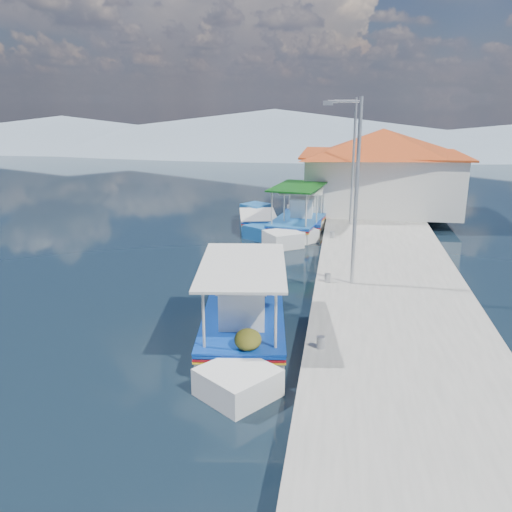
# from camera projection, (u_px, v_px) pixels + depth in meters

# --- Properties ---
(ground) EXTENTS (160.00, 160.00, 0.00)m
(ground) POSITION_uv_depth(u_px,v_px,m) (203.00, 311.00, 16.72)
(ground) COLOR black
(ground) RESTS_ON ground
(quay) EXTENTS (5.00, 44.00, 0.50)m
(quay) POSITION_uv_depth(u_px,v_px,m) (383.00, 258.00, 21.41)
(quay) COLOR #ADAAA1
(quay) RESTS_ON ground
(bollards) EXTENTS (0.20, 17.20, 0.30)m
(bollards) POSITION_uv_depth(u_px,v_px,m) (330.00, 252.00, 20.91)
(bollards) COLOR #A5A8AD
(bollards) RESTS_ON quay
(main_caique) EXTENTS (2.89, 7.52, 2.50)m
(main_caique) POSITION_uv_depth(u_px,v_px,m) (244.00, 325.00, 14.50)
(main_caique) COLOR silver
(main_caique) RESTS_ON ground
(caique_green_canopy) EXTENTS (2.91, 7.00, 2.66)m
(caique_green_canopy) POSITION_uv_depth(u_px,v_px,m) (297.00, 226.00, 26.30)
(caique_green_canopy) COLOR silver
(caique_green_canopy) RESTS_ON ground
(caique_blue_hull) EXTENTS (2.66, 5.99, 1.09)m
(caique_blue_hull) POSITION_uv_depth(u_px,v_px,m) (259.00, 222.00, 27.55)
(caique_blue_hull) COLOR #1B5CA5
(caique_blue_hull) RESTS_ON ground
(caique_far) EXTENTS (2.10, 6.81, 2.38)m
(caique_far) POSITION_uv_depth(u_px,v_px,m) (302.00, 221.00, 27.09)
(caique_far) COLOR silver
(caique_far) RESTS_ON ground
(harbor_building) EXTENTS (10.49, 10.49, 4.40)m
(harbor_building) POSITION_uv_depth(u_px,v_px,m) (381.00, 168.00, 29.16)
(harbor_building) COLOR silver
(harbor_building) RESTS_ON quay
(lamp_post_near) EXTENTS (1.21, 0.14, 6.00)m
(lamp_post_near) POSITION_uv_depth(u_px,v_px,m) (354.00, 183.00, 16.82)
(lamp_post_near) COLOR #A5A8AD
(lamp_post_near) RESTS_ON quay
(lamp_post_far) EXTENTS (1.21, 0.14, 6.00)m
(lamp_post_far) POSITION_uv_depth(u_px,v_px,m) (352.00, 155.00, 25.33)
(lamp_post_far) COLOR #A5A8AD
(lamp_post_far) RESTS_ON quay
(mountain_ridge) EXTENTS (171.40, 96.00, 5.50)m
(mountain_ridge) POSITION_uv_depth(u_px,v_px,m) (364.00, 135.00, 68.11)
(mountain_ridge) COLOR gray
(mountain_ridge) RESTS_ON ground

